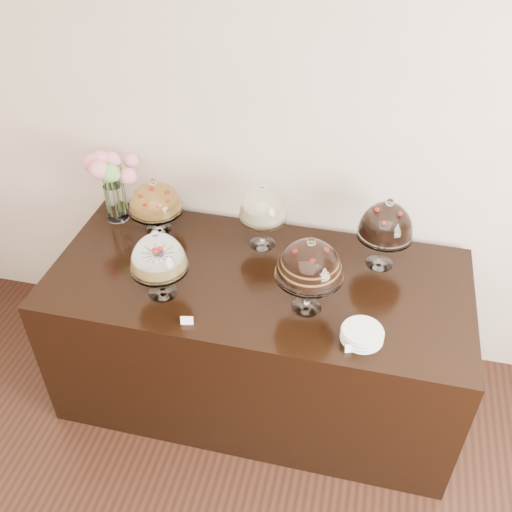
% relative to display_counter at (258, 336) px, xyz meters
% --- Properties ---
extents(wall_back, '(5.00, 0.04, 3.00)m').
position_rel_display_counter_xyz_m(wall_back, '(0.30, 0.55, 1.05)').
color(wall_back, beige).
rests_on(wall_back, ground).
extents(display_counter, '(2.20, 1.00, 0.90)m').
position_rel_display_counter_xyz_m(display_counter, '(0.00, 0.00, 0.00)').
color(display_counter, black).
rests_on(display_counter, ground).
extents(cake_stand_sugar_sponge, '(0.29, 0.29, 0.39)m').
position_rel_display_counter_xyz_m(cake_stand_sugar_sponge, '(-0.44, -0.23, 0.69)').
color(cake_stand_sugar_sponge, white).
rests_on(cake_stand_sugar_sponge, display_counter).
extents(cake_stand_choco_layer, '(0.33, 0.33, 0.42)m').
position_rel_display_counter_xyz_m(cake_stand_choco_layer, '(0.28, -0.16, 0.73)').
color(cake_stand_choco_layer, white).
rests_on(cake_stand_choco_layer, display_counter).
extents(cake_stand_cheesecake, '(0.27, 0.27, 0.40)m').
position_rel_display_counter_xyz_m(cake_stand_cheesecake, '(-0.04, 0.28, 0.70)').
color(cake_stand_cheesecake, white).
rests_on(cake_stand_cheesecake, display_counter).
extents(cake_stand_dark_choco, '(0.29, 0.29, 0.41)m').
position_rel_display_counter_xyz_m(cake_stand_dark_choco, '(0.61, 0.26, 0.71)').
color(cake_stand_dark_choco, white).
rests_on(cake_stand_dark_choco, display_counter).
extents(cake_stand_fruit_tart, '(0.31, 0.31, 0.34)m').
position_rel_display_counter_xyz_m(cake_stand_fruit_tart, '(-0.66, 0.29, 0.65)').
color(cake_stand_fruit_tart, white).
rests_on(cake_stand_fruit_tart, display_counter).
extents(flower_vase, '(0.30, 0.29, 0.43)m').
position_rel_display_counter_xyz_m(flower_vase, '(-0.94, 0.33, 0.74)').
color(flower_vase, white).
rests_on(flower_vase, display_counter).
extents(plate_stack, '(0.19, 0.19, 0.06)m').
position_rel_display_counter_xyz_m(plate_stack, '(0.56, -0.32, 0.48)').
color(plate_stack, white).
rests_on(plate_stack, display_counter).
extents(price_card_left, '(0.06, 0.03, 0.04)m').
position_rel_display_counter_xyz_m(price_card_left, '(-0.25, -0.41, 0.47)').
color(price_card_left, white).
rests_on(price_card_left, display_counter).
extents(price_card_right, '(0.06, 0.03, 0.04)m').
position_rel_display_counter_xyz_m(price_card_right, '(0.53, -0.40, 0.47)').
color(price_card_right, white).
rests_on(price_card_right, display_counter).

